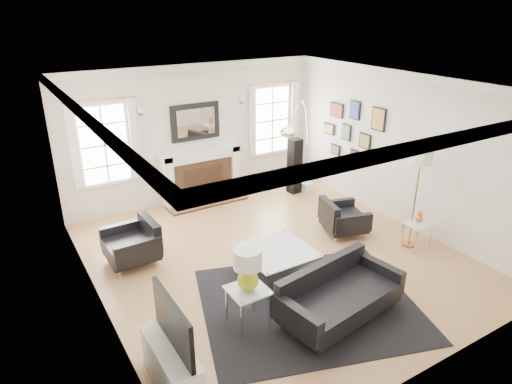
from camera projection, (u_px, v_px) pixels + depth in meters
floor at (274, 257)px, 7.54m from camera, size 6.00×6.00×0.00m
back_wall at (195, 133)px, 9.37m from camera, size 5.50×0.04×2.80m
front_wall at (439, 267)px, 4.63m from camera, size 5.50×0.04×2.80m
left_wall at (92, 218)px, 5.68m from camera, size 0.04×6.00×2.80m
right_wall at (401, 150)px, 8.32m from camera, size 0.04×6.00×2.80m
ceiling at (277, 85)px, 6.46m from camera, size 5.50×6.00×0.02m
crown_molding at (277, 89)px, 6.49m from camera, size 5.50×6.00×0.12m
fireplace at (201, 175)px, 9.53m from camera, size 1.70×0.69×1.11m
mantel_mirror at (195, 122)px, 9.24m from camera, size 1.05×0.07×0.75m
window_left at (104, 145)px, 8.42m from camera, size 1.24×0.15×1.62m
window_right at (272, 120)px, 10.19m from camera, size 1.24×0.15×1.62m
gallery_wall at (352, 128)px, 9.27m from camera, size 0.04×1.73×1.29m
tv_unit at (172, 360)px, 4.90m from camera, size 0.35×1.00×1.09m
area_rug at (308, 304)px, 6.34m from camera, size 3.50×3.19×0.01m
sofa at (337, 296)px, 6.01m from camera, size 1.83×1.04×0.57m
armchair_left at (134, 244)px, 7.27m from camera, size 0.80×0.88×0.58m
armchair_right at (341, 218)px, 8.19m from camera, size 0.89×0.96×0.54m
coffee_table at (277, 252)px, 6.85m from camera, size 1.01×1.01×0.45m
side_table_left at (248, 296)px, 5.79m from camera, size 0.49×0.49×0.54m
nesting_table at (418, 229)px, 7.64m from camera, size 0.44×0.37×0.48m
gourd_lamp at (248, 267)px, 5.62m from camera, size 0.36×0.36×0.58m
orange_vase at (419, 217)px, 7.56m from camera, size 0.12×0.12×0.19m
arc_floor_lamp at (299, 149)px, 9.00m from camera, size 1.58×1.46×2.24m
stick_floor_lamp at (421, 160)px, 7.30m from camera, size 0.36×0.36×1.79m
speaker_tower at (295, 166)px, 9.89m from camera, size 0.26×0.26×1.22m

